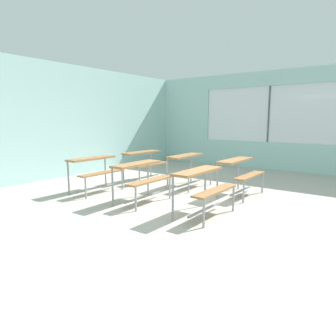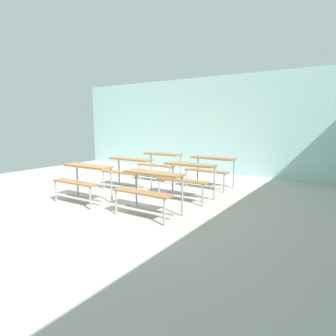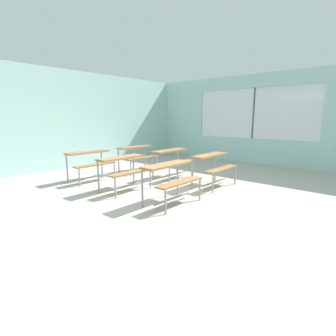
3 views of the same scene
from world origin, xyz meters
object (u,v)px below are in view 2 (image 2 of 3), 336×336
desk_bench_r2c1 (211,165)px  desk_bench_r0c0 (84,175)px  desk_bench_r2c0 (160,160)px  desk_bench_r1c0 (128,166)px  desk_bench_r1c1 (187,173)px  desk_bench_r0c1 (150,183)px

desk_bench_r2c1 → desk_bench_r0c0: bearing=-118.2°
desk_bench_r2c0 → desk_bench_r2c1: (1.53, -0.06, 0.00)m
desk_bench_r1c0 → desk_bench_r0c0: bearing=-90.8°
desk_bench_r2c0 → desk_bench_r2c1: same height
desk_bench_r1c1 → desk_bench_r0c1: bearing=-92.4°
desk_bench_r1c0 → desk_bench_r2c1: same height
desk_bench_r1c0 → desk_bench_r2c1: bearing=38.1°
desk_bench_r1c0 → desk_bench_r1c1: (1.62, -0.02, 0.00)m
desk_bench_r1c1 → desk_bench_r2c0: same height
desk_bench_r0c0 → desk_bench_r0c1: (1.58, 0.06, 0.00)m
desk_bench_r1c0 → desk_bench_r1c1: size_ratio=1.00×
desk_bench_r2c1 → desk_bench_r2c0: bearing=180.0°
desk_bench_r0c1 → desk_bench_r2c0: size_ratio=1.00×
desk_bench_r1c0 → desk_bench_r2c1: 2.00m
desk_bench_r1c1 → desk_bench_r2c0: bearing=138.7°
desk_bench_r0c0 → desk_bench_r1c1: bearing=39.1°
desk_bench_r0c0 → desk_bench_r0c1: bearing=2.1°
desk_bench_r0c0 → desk_bench_r1c0: (-0.01, 1.33, 0.00)m
desk_bench_r1c1 → desk_bench_r2c0: (-1.60, 1.35, 0.00)m
desk_bench_r2c1 → desk_bench_r1c0: bearing=-138.3°
desk_bench_r1c0 → desk_bench_r2c0: (0.02, 1.33, 0.00)m
desk_bench_r0c0 → desk_bench_r1c0: same height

